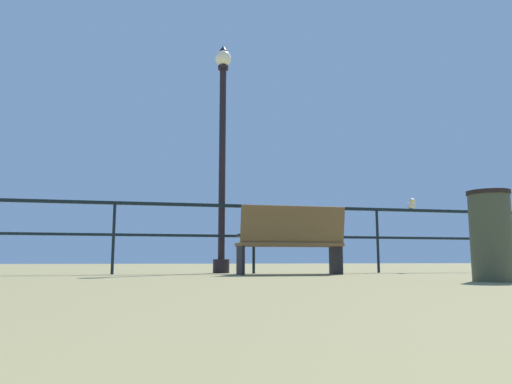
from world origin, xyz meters
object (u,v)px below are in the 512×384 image
at_px(seagull_on_rail, 411,204).
at_px(lamppost_center, 222,149).
at_px(bench_near_left, 291,239).
at_px(trash_bin, 491,235).

bearing_deg(seagull_on_rail, lamppost_center, 173.73).
relative_size(bench_near_left, seagull_on_rail, 4.26).
relative_size(lamppost_center, seagull_on_rail, 10.76).
bearing_deg(trash_bin, seagull_on_rail, 71.25).
xyz_separation_m(lamppost_center, trash_bin, (2.12, -3.64, -1.60)).
height_order(lamppost_center, seagull_on_rail, lamppost_center).
bearing_deg(lamppost_center, trash_bin, -59.78).
bearing_deg(seagull_on_rail, trash_bin, -108.75).
height_order(seagull_on_rail, trash_bin, seagull_on_rail).
distance_m(lamppost_center, seagull_on_rail, 3.37).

